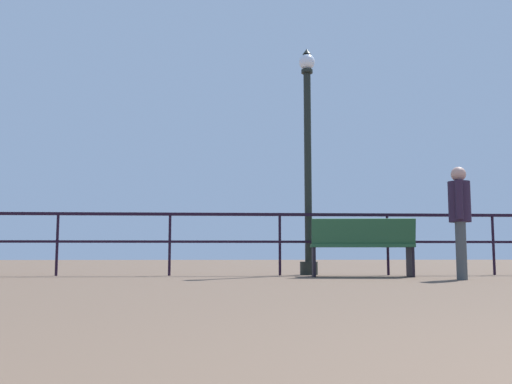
% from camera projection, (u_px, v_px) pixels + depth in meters
% --- Properties ---
extents(pier_railing, '(19.90, 0.05, 1.02)m').
position_uv_depth(pier_railing, '(334.00, 230.00, 9.45)').
color(pier_railing, black).
rests_on(pier_railing, ground_plane).
extents(bench_near_left, '(1.61, 0.75, 0.89)m').
position_uv_depth(bench_near_left, '(362.00, 243.00, 8.78)').
color(bench_near_left, '#255634').
rests_on(bench_near_left, ground_plane).
extents(lamppost_center, '(0.30, 0.30, 3.93)m').
position_uv_depth(lamppost_center, '(308.00, 157.00, 9.78)').
color(lamppost_center, black).
rests_on(lamppost_center, ground_plane).
extents(person_by_bench, '(0.30, 0.47, 1.57)m').
position_uv_depth(person_by_bench, '(460.00, 214.00, 7.91)').
color(person_by_bench, '#43484A').
rests_on(person_by_bench, ground_plane).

